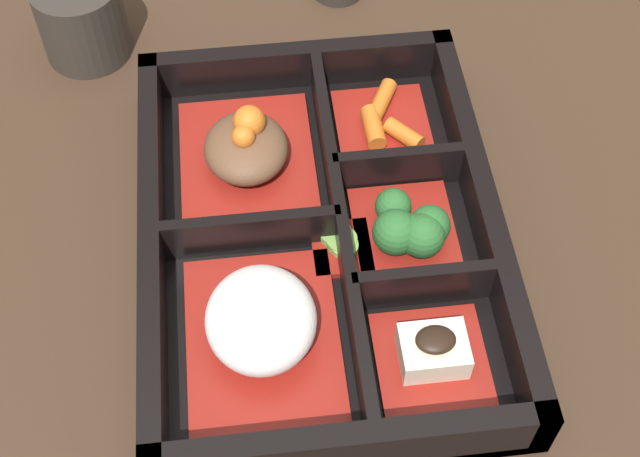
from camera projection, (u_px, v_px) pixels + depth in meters
The scene contains 10 objects.
ground_plane at pixel (320, 249), 0.62m from camera, with size 3.00×3.00×0.00m, color #382619.
bento_base at pixel (320, 245), 0.61m from camera, with size 0.32×0.24×0.01m.
bento_rim at pixel (325, 231), 0.60m from camera, with size 0.32×0.24×0.04m.
bowl_rice at pixel (261, 324), 0.55m from camera, with size 0.13×0.10×0.05m.
bowl_stew at pixel (247, 151), 0.64m from camera, with size 0.13×0.10×0.05m.
bowl_tofu at pixel (432, 354), 0.55m from camera, with size 0.07×0.07×0.03m.
bowl_greens at pixel (411, 231), 0.60m from camera, with size 0.08×0.07×0.04m.
bowl_carrots at pixel (383, 125), 0.66m from camera, with size 0.08×0.07×0.02m.
bowl_pickles at pixel (341, 245), 0.60m from camera, with size 0.04×0.04×0.01m.
tea_cup at pixel (82, 18), 0.71m from camera, with size 0.07×0.07×0.07m.
Camera 1 is at (-0.34, 0.04, 0.51)m, focal length 50.00 mm.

